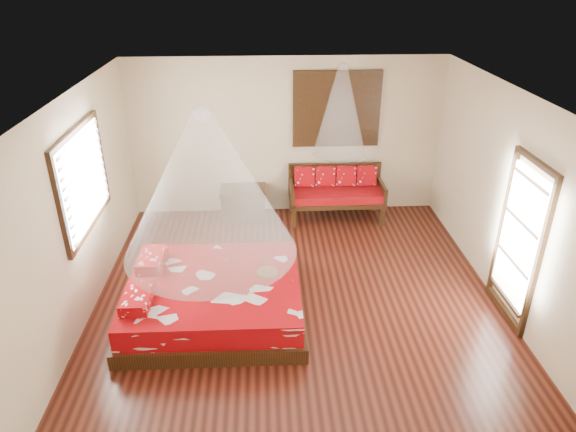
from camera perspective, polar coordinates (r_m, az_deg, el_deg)
The scene contains 10 objects.
room at distance 6.61m, azimuth 0.97°, elevation 1.46°, with size 5.54×5.54×2.84m.
bed at distance 6.86m, azimuth -8.26°, elevation -8.91°, with size 2.30×2.08×0.65m.
daybed at distance 9.21m, azimuth 5.36°, elevation 2.85°, with size 1.68×0.75×0.94m.
storage_chest at distance 9.30m, azimuth -4.97°, elevation 1.47°, with size 0.82×0.60×0.56m.
shutter_panel at distance 9.08m, azimuth 5.43°, elevation 11.72°, with size 1.52×0.06×1.32m.
window_left at distance 7.04m, azimuth -21.75°, elevation 3.77°, with size 0.10×1.74×1.34m.
glazed_door at distance 6.96m, azimuth 24.24°, elevation -2.74°, with size 0.08×1.02×2.16m.
wine_tray at distance 6.78m, azimuth -2.32°, elevation -5.95°, with size 0.28×0.28×0.22m.
mosquito_net_main at distance 6.08m, azimuth -9.01°, elevation 3.47°, with size 2.12×2.12×1.80m, color white.
mosquito_net_daybed at distance 8.61m, azimuth 5.89°, elevation 11.57°, with size 0.90×0.90×1.50m, color white.
Camera 1 is at (-0.42, -5.97, 4.19)m, focal length 32.00 mm.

